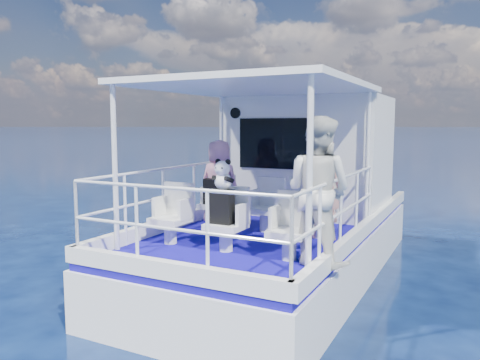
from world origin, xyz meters
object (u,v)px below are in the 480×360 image
passenger_port_fwd (219,183)px  passenger_stbd_aft (318,191)px  panda (223,174)px  backpack_center (222,207)px

passenger_port_fwd → passenger_stbd_aft: size_ratio=0.80×
passenger_port_fwd → panda: size_ratio=3.61×
passenger_port_fwd → backpack_center: bearing=118.1°
passenger_port_fwd → backpack_center: passenger_port_fwd is taller
passenger_port_fwd → passenger_stbd_aft: passenger_stbd_aft is taller
passenger_port_fwd → panda: (0.87, -1.43, 0.32)m
backpack_center → panda: panda is taller
panda → passenger_port_fwd: bearing=121.3°
passenger_port_fwd → panda: bearing=118.7°
passenger_stbd_aft → backpack_center: 1.31m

